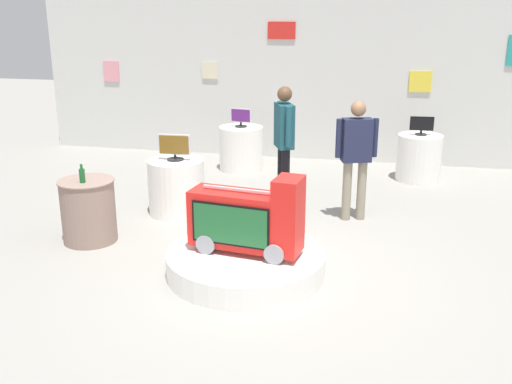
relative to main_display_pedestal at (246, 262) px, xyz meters
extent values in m
plane|color=gray|center=(0.16, 0.19, -0.12)|extent=(30.00, 30.00, 0.00)
cube|color=silver|center=(0.16, 5.16, 1.40)|extent=(10.68, 0.10, 3.06)
cube|color=yellow|center=(1.93, 5.10, 1.37)|extent=(0.38, 0.02, 0.36)
cube|color=beige|center=(-1.90, 5.10, 1.48)|extent=(0.31, 0.02, 0.31)
cube|color=red|center=(-0.54, 5.10, 2.22)|extent=(0.50, 0.02, 0.30)
cube|color=pink|center=(-3.91, 5.10, 1.42)|extent=(0.32, 0.02, 0.39)
cylinder|color=white|center=(0.00, 0.00, 0.00)|extent=(1.71, 1.71, 0.25)
cylinder|color=gray|center=(-0.38, 0.05, 0.23)|extent=(0.27, 0.45, 0.21)
cylinder|color=gray|center=(0.38, -0.05, 0.23)|extent=(0.27, 0.45, 0.21)
cube|color=red|center=(0.00, 0.00, 0.49)|extent=(1.23, 0.53, 0.60)
cube|color=red|center=(0.46, -0.06, 0.89)|extent=(0.31, 0.41, 0.21)
cube|color=black|center=(-0.12, -0.18, 0.49)|extent=(0.85, 0.13, 0.45)
cube|color=#1E5B2D|center=(-0.12, -0.18, 0.49)|extent=(0.81, 0.13, 0.41)
cube|color=#B2B2B7|center=(0.00, 0.00, 0.82)|extent=(0.95, 0.16, 0.02)
cylinder|color=white|center=(1.95, 4.09, 0.26)|extent=(0.72, 0.72, 0.76)
cylinder|color=black|center=(1.95, 4.09, 0.65)|extent=(0.18, 0.18, 0.02)
cylinder|color=black|center=(1.95, 4.09, 0.68)|extent=(0.04, 0.04, 0.06)
cube|color=black|center=(1.95, 4.09, 0.82)|extent=(0.38, 0.06, 0.22)
cube|color=black|center=(1.95, 4.07, 0.82)|extent=(0.35, 0.03, 0.20)
cylinder|color=white|center=(-1.39, 1.69, 0.26)|extent=(0.77, 0.77, 0.76)
cylinder|color=black|center=(-1.39, 1.69, 0.65)|extent=(0.23, 0.23, 0.02)
cylinder|color=black|center=(-1.39, 1.69, 0.69)|extent=(0.04, 0.04, 0.06)
cube|color=silver|center=(-1.39, 1.69, 0.85)|extent=(0.44, 0.06, 0.28)
cube|color=brown|center=(-1.39, 1.67, 0.85)|extent=(0.41, 0.03, 0.25)
cylinder|color=white|center=(-1.07, 4.11, 0.26)|extent=(0.76, 0.76, 0.76)
cylinder|color=black|center=(-1.07, 4.11, 0.65)|extent=(0.20, 0.20, 0.02)
cylinder|color=black|center=(-1.07, 4.11, 0.69)|extent=(0.04, 0.04, 0.07)
cube|color=silver|center=(-1.07, 4.11, 0.84)|extent=(0.37, 0.09, 0.23)
cube|color=#561E6B|center=(-1.06, 4.09, 0.84)|extent=(0.34, 0.06, 0.21)
cylinder|color=gray|center=(-2.09, 0.49, 0.26)|extent=(0.65, 0.65, 0.78)
cylinder|color=gray|center=(-2.09, 0.49, 0.64)|extent=(0.68, 0.68, 0.02)
cylinder|color=#195926|center=(-2.07, 0.40, 0.73)|extent=(0.07, 0.07, 0.17)
cylinder|color=#195926|center=(-2.07, 0.40, 0.85)|extent=(0.03, 0.03, 0.06)
cylinder|color=black|center=(0.09, 1.94, 0.34)|extent=(0.12, 0.12, 0.94)
cylinder|color=black|center=(0.01, 2.12, 0.34)|extent=(0.12, 0.12, 0.94)
cube|color=#194751|center=(0.05, 2.03, 1.11)|extent=(0.34, 0.43, 0.59)
sphere|color=brown|center=(0.05, 2.03, 1.53)|extent=(0.20, 0.20, 0.20)
cylinder|color=#194751|center=(0.15, 1.81, 1.14)|extent=(0.08, 0.08, 0.53)
cylinder|color=#194751|center=(-0.05, 2.25, 1.14)|extent=(0.08, 0.08, 0.53)
cylinder|color=gray|center=(1.12, 1.99, 0.28)|extent=(0.12, 0.12, 0.81)
cylinder|color=gray|center=(0.93, 1.93, 0.28)|extent=(0.12, 0.12, 0.81)
cube|color=#1E233F|center=(1.03, 1.96, 0.97)|extent=(0.42, 0.30, 0.57)
sphere|color=#8C6647|center=(1.03, 1.96, 1.38)|extent=(0.20, 0.20, 0.20)
cylinder|color=#1E233F|center=(1.25, 2.03, 1.00)|extent=(0.08, 0.08, 0.51)
cylinder|color=#1E233F|center=(0.80, 1.89, 1.00)|extent=(0.08, 0.08, 0.51)
camera|label=1|loc=(1.36, -5.65, 2.65)|focal=41.24mm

